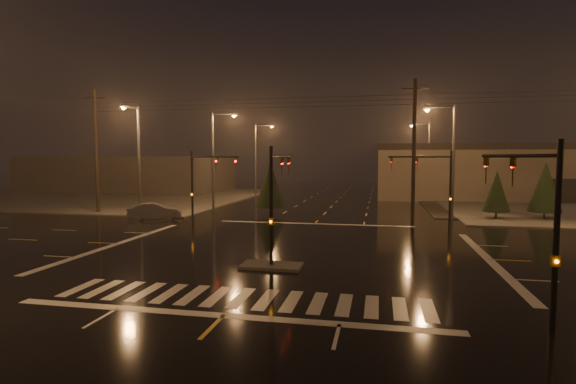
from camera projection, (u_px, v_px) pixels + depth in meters
name	position (u px, v px, depth m)	size (l,w,h in m)	color
ground	(288.00, 251.00, 26.20)	(140.00, 140.00, 0.00)	black
sidewalk_nw	(118.00, 197.00, 61.51)	(36.00, 36.00, 0.12)	#4B4843
median_island	(271.00, 266.00, 22.29)	(3.00, 1.60, 0.15)	#4B4843
crosswalk	(241.00, 298.00, 17.41)	(15.00, 2.60, 0.01)	beige
stop_bar_near	(223.00, 316.00, 15.46)	(16.00, 0.50, 0.01)	beige
stop_bar_far	(314.00, 224.00, 36.95)	(16.00, 0.50, 0.01)	beige
commercial_block	(131.00, 174.00, 74.02)	(30.00, 18.00, 5.60)	#3A3433
signal_mast_median	(275.00, 191.00, 22.92)	(0.25, 4.59, 6.00)	black
signal_mast_ne	(437.00, 179.00, 33.91)	(4.84, 1.86, 6.00)	black
signal_mast_nw	(201.00, 177.00, 37.72)	(4.84, 1.86, 6.00)	black
signal_mast_se	(539.00, 212.00, 14.35)	(1.55, 3.87, 6.00)	black
streetlight_1	(216.00, 154.00, 45.58)	(2.77, 0.32, 10.00)	#38383A
streetlight_2	(258.00, 155.00, 61.21)	(2.77, 0.32, 10.00)	#38383A
streetlight_3	(450.00, 153.00, 39.15)	(2.77, 0.32, 10.00)	#38383A
streetlight_4	(427.00, 155.00, 58.69)	(2.77, 0.32, 10.00)	#38383A
streetlight_5	(137.00, 154.00, 39.89)	(0.32, 2.77, 10.00)	#38383A
utility_pole_0	(96.00, 151.00, 43.81)	(2.20, 0.32, 12.00)	black
utility_pole_1	(414.00, 149.00, 37.81)	(2.20, 0.32, 12.00)	black
conifer_0	(497.00, 191.00, 39.29)	(2.29, 2.29, 4.28)	black
conifer_1	(545.00, 187.00, 39.15)	(2.80, 2.80, 5.08)	black
conifer_3	(270.00, 184.00, 42.87)	(2.85, 2.85, 5.15)	black
car_crossing	(155.00, 211.00, 39.37)	(1.59, 4.55, 1.50)	slate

